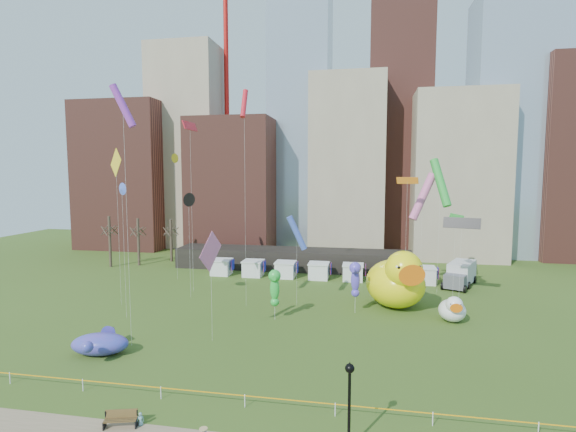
% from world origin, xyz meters
% --- Properties ---
extents(ground, '(160.00, 160.00, 0.00)m').
position_xyz_m(ground, '(0.00, 0.00, 0.00)').
color(ground, '#38531A').
rests_on(ground, ground).
extents(skyline, '(101.00, 23.00, 68.00)m').
position_xyz_m(skyline, '(2.25, 61.06, 21.44)').
color(skyline, brown).
rests_on(skyline, ground).
extents(crane_left, '(23.00, 1.00, 76.00)m').
position_xyz_m(crane_left, '(-21.11, 64.00, 46.90)').
color(crane_left, red).
rests_on(crane_left, ground).
extents(crane_right, '(23.00, 1.00, 76.00)m').
position_xyz_m(crane_right, '(30.89, 64.00, 46.90)').
color(crane_right, red).
rests_on(crane_right, ground).
extents(pavilion, '(38.00, 6.00, 3.20)m').
position_xyz_m(pavilion, '(-4.00, 42.00, 1.60)').
color(pavilion, black).
rests_on(pavilion, ground).
extents(vendor_tents, '(33.24, 2.80, 2.40)m').
position_xyz_m(vendor_tents, '(1.02, 36.00, 1.11)').
color(vendor_tents, white).
rests_on(vendor_tents, ground).
extents(bare_trees, '(8.44, 6.44, 8.50)m').
position_xyz_m(bare_trees, '(-30.17, 40.54, 4.01)').
color(bare_trees, '#382B21').
rests_on(bare_trees, ground).
extents(caution_tape, '(50.00, 0.06, 0.90)m').
position_xyz_m(caution_tape, '(0.00, 0.00, 0.68)').
color(caution_tape, white).
rests_on(caution_tape, ground).
extents(big_duck, '(8.67, 9.96, 7.02)m').
position_xyz_m(big_duck, '(11.37, 23.82, 3.22)').
color(big_duck, '#FFF10D').
rests_on(big_duck, ground).
extents(small_duck, '(2.80, 3.79, 2.93)m').
position_xyz_m(small_duck, '(16.82, 19.99, 1.35)').
color(small_duck, white).
rests_on(small_duck, ground).
extents(seahorse_green, '(1.50, 1.79, 5.46)m').
position_xyz_m(seahorse_green, '(-1.65, 17.25, 3.82)').
color(seahorse_green, silver).
rests_on(seahorse_green, ground).
extents(seahorse_purple, '(1.60, 1.85, 5.79)m').
position_xyz_m(seahorse_purple, '(6.70, 21.03, 4.16)').
color(seahorse_purple, silver).
rests_on(seahorse_purple, ground).
extents(whale_inflatable, '(5.27, 6.24, 2.14)m').
position_xyz_m(whale_inflatable, '(-14.60, 6.08, 0.98)').
color(whale_inflatable, '#5E3EA9').
rests_on(whale_inflatable, ground).
extents(park_bench, '(2.06, 1.12, 1.00)m').
position_xyz_m(park_bench, '(-6.87, -3.53, 0.55)').
color(park_bench, '#503A1B').
rests_on(park_bench, footpath).
extents(lamppost, '(0.54, 0.54, 5.14)m').
position_xyz_m(lamppost, '(6.99, -3.20, 3.14)').
color(lamppost, black).
rests_on(lamppost, footpath).
extents(box_truck, '(5.52, 7.99, 3.20)m').
position_xyz_m(box_truck, '(20.77, 35.74, 1.64)').
color(box_truck, silver).
rests_on(box_truck, ground).
extents(toddler, '(0.34, 0.30, 0.82)m').
position_xyz_m(toddler, '(-5.75, -3.20, 0.43)').
color(toddler, silver).
rests_on(toddler, footpath).
extents(kite_0, '(0.66, 3.57, 22.09)m').
position_xyz_m(kite_0, '(-14.63, 26.48, 21.43)').
color(kite_0, silver).
rests_on(kite_0, ground).
extents(kite_1, '(0.79, 3.65, 10.30)m').
position_xyz_m(kite_1, '(-6.18, 10.60, 8.39)').
color(kite_1, silver).
rests_on(kite_1, ground).
extents(kite_2, '(0.51, 1.71, 13.14)m').
position_xyz_m(kite_2, '(-13.83, 23.65, 12.26)').
color(kite_2, silver).
rests_on(kite_2, ground).
extents(kite_3, '(2.90, 3.65, 17.47)m').
position_xyz_m(kite_3, '(16.96, 31.12, 14.35)').
color(kite_3, silver).
rests_on(kite_3, ground).
extents(kite_4, '(0.25, 1.37, 18.37)m').
position_xyz_m(kite_4, '(-19.46, 32.08, 17.56)').
color(kite_4, silver).
rests_on(kite_4, ground).
extents(kite_5, '(1.13, 0.93, 14.54)m').
position_xyz_m(kite_5, '(-17.60, 15.16, 13.80)').
color(kite_5, silver).
rests_on(kite_5, ground).
extents(kite_6, '(2.59, 1.43, 15.07)m').
position_xyz_m(kite_6, '(12.60, 28.00, 14.55)').
color(kite_6, silver).
rests_on(kite_6, ground).
extents(kite_7, '(2.28, 1.01, 23.15)m').
position_xyz_m(kite_7, '(-12.95, 8.16, 21.24)').
color(kite_7, silver).
rests_on(kite_7, ground).
extents(kite_8, '(0.64, 2.01, 25.03)m').
position_xyz_m(kite_8, '(-6.00, 21.50, 23.28)').
color(kite_8, silver).
rests_on(kite_8, ground).
extents(kite_9, '(3.76, 2.43, 15.63)m').
position_xyz_m(kite_9, '(14.87, 31.39, 12.53)').
color(kite_9, silver).
rests_on(kite_9, ground).
extents(kite_10, '(4.05, 1.67, 10.44)m').
position_xyz_m(kite_10, '(18.62, 25.88, 9.80)').
color(kite_10, silver).
rests_on(kite_10, ground).
extents(kite_11, '(1.30, 3.44, 10.59)m').
position_xyz_m(kite_11, '(18.41, 28.41, 10.04)').
color(kite_11, silver).
rests_on(kite_11, ground).
extents(kite_12, '(2.64, 2.09, 18.42)m').
position_xyz_m(kite_12, '(-20.56, 19.03, 16.54)').
color(kite_12, silver).
rests_on(kite_12, ground).
extents(kite_13, '(2.51, 1.34, 10.70)m').
position_xyz_m(kite_13, '(-0.15, 22.65, 8.64)').
color(kite_13, silver).
rests_on(kite_13, ground).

